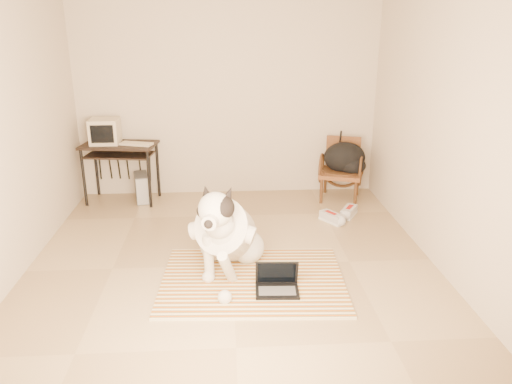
{
  "coord_description": "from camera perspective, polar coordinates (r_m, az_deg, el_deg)",
  "views": [
    {
      "loc": [
        -0.05,
        -4.43,
        2.3
      ],
      "look_at": [
        0.24,
        0.07,
        0.74
      ],
      "focal_mm": 35.0,
      "sensor_mm": 36.0,
      "label": 1
    }
  ],
  "objects": [
    {
      "name": "pc_tower",
      "position": [
        6.81,
        -12.92,
        0.5
      ],
      "size": [
        0.24,
        0.42,
        0.37
      ],
      "color": "#525255",
      "rests_on": "floor"
    },
    {
      "name": "rug",
      "position": [
        4.7,
        -0.37,
        -10.04
      ],
      "size": [
        1.75,
        1.37,
        0.02
      ],
      "color": "#AF5312",
      "rests_on": "floor"
    },
    {
      "name": "wall_back",
      "position": [
        6.75,
        -3.26,
        10.99
      ],
      "size": [
        4.5,
        0.0,
        4.5
      ],
      "primitive_type": "plane",
      "rotation": [
        1.57,
        0.0,
        0.0
      ],
      "color": "beige",
      "rests_on": "floor"
    },
    {
      "name": "wall_left",
      "position": [
        4.93,
        -27.01,
        5.92
      ],
      "size": [
        0.0,
        4.5,
        4.5
      ],
      "primitive_type": "plane",
      "rotation": [
        1.57,
        0.0,
        1.57
      ],
      "color": "beige",
      "rests_on": "floor"
    },
    {
      "name": "crt_monitor",
      "position": [
        6.74,
        -16.89,
        6.66
      ],
      "size": [
        0.36,
        0.35,
        0.32
      ],
      "color": "beige",
      "rests_on": "computer_desk"
    },
    {
      "name": "backpack",
      "position": [
        6.71,
        10.24,
        3.76
      ],
      "size": [
        0.55,
        0.49,
        0.41
      ],
      "color": "black",
      "rests_on": "rattan_chair"
    },
    {
      "name": "dog",
      "position": [
        4.73,
        -3.41,
        -4.72
      ],
      "size": [
        0.7,
        1.37,
        0.99
      ],
      "color": "silver",
      "rests_on": "rug"
    },
    {
      "name": "sneaker_left",
      "position": [
        6.05,
        8.67,
        -2.94
      ],
      "size": [
        0.29,
        0.35,
        0.11
      ],
      "color": "silver",
      "rests_on": "floor"
    },
    {
      "name": "wall_right",
      "position": [
        4.97,
        20.92,
        6.84
      ],
      "size": [
        0.0,
        4.5,
        4.5
      ],
      "primitive_type": "plane",
      "rotation": [
        1.57,
        0.0,
        -1.57
      ],
      "color": "beige",
      "rests_on": "floor"
    },
    {
      "name": "rattan_chair",
      "position": [
        6.77,
        9.7,
        2.6
      ],
      "size": [
        0.67,
        0.66,
        0.81
      ],
      "color": "brown",
      "rests_on": "floor"
    },
    {
      "name": "desk_keyboard",
      "position": [
        6.59,
        -13.52,
        5.37
      ],
      "size": [
        0.44,
        0.27,
        0.03
      ],
      "primitive_type": "cube",
      "rotation": [
        0.0,
        0.0,
        -0.31
      ],
      "color": "beige",
      "rests_on": "computer_desk"
    },
    {
      "name": "sneaker_right",
      "position": [
        6.26,
        10.57,
        -2.28
      ],
      "size": [
        0.28,
        0.35,
        0.11
      ],
      "color": "silver",
      "rests_on": "floor"
    },
    {
      "name": "laptop",
      "position": [
        4.5,
        2.41,
        -10.42
      ],
      "size": [
        0.39,
        0.29,
        0.27
      ],
      "color": "black",
      "rests_on": "rug"
    },
    {
      "name": "wall_front",
      "position": [
        2.38,
        -2.15,
        -4.47
      ],
      "size": [
        4.5,
        0.0,
        4.5
      ],
      "primitive_type": "plane",
      "rotation": [
        -1.57,
        0.0,
        0.0
      ],
      "color": "beige",
      "rests_on": "floor"
    },
    {
      "name": "floor",
      "position": [
        4.99,
        -2.7,
        -8.35
      ],
      "size": [
        4.5,
        4.5,
        0.0
      ],
      "primitive_type": "plane",
      "color": "tan",
      "rests_on": "ground"
    },
    {
      "name": "computer_desk",
      "position": [
        6.72,
        -15.32,
        4.4
      ],
      "size": [
        1.0,
        0.64,
        0.78
      ],
      "color": "black",
      "rests_on": "floor"
    }
  ]
}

